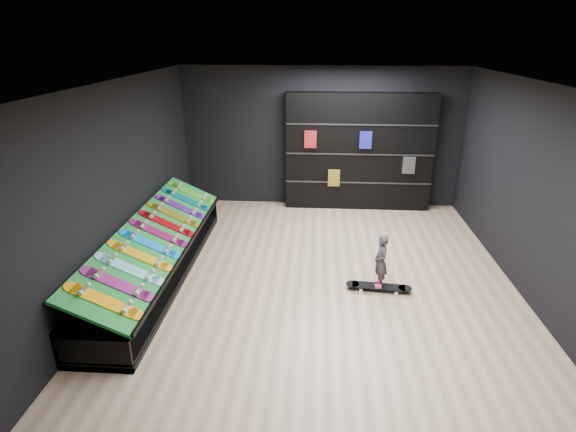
# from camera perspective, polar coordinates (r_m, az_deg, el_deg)

# --- Properties ---
(floor) EXTENTS (6.00, 7.00, 0.01)m
(floor) POSITION_cam_1_polar(r_m,az_deg,el_deg) (7.15, 3.94, -8.15)
(floor) COLOR tan
(floor) RESTS_ON ground
(ceiling) EXTENTS (6.00, 7.00, 0.01)m
(ceiling) POSITION_cam_1_polar(r_m,az_deg,el_deg) (6.20, 4.68, 16.52)
(ceiling) COLOR white
(ceiling) RESTS_ON ground
(wall_back) EXTENTS (6.00, 0.02, 3.00)m
(wall_back) POSITION_cam_1_polar(r_m,az_deg,el_deg) (9.90, 4.22, 9.84)
(wall_back) COLOR black
(wall_back) RESTS_ON ground
(wall_front) EXTENTS (6.00, 0.02, 3.00)m
(wall_front) POSITION_cam_1_polar(r_m,az_deg,el_deg) (3.40, 4.46, -16.07)
(wall_front) COLOR black
(wall_front) RESTS_ON ground
(wall_left) EXTENTS (0.02, 7.00, 3.00)m
(wall_left) POSITION_cam_1_polar(r_m,az_deg,el_deg) (7.15, -20.58, 3.61)
(wall_left) COLOR black
(wall_left) RESTS_ON ground
(wall_right) EXTENTS (0.02, 7.00, 3.00)m
(wall_right) POSITION_cam_1_polar(r_m,az_deg,el_deg) (7.21, 28.87, 2.39)
(wall_right) COLOR black
(wall_right) RESTS_ON ground
(display_rack) EXTENTS (0.90, 4.50, 0.50)m
(display_rack) POSITION_cam_1_polar(r_m,az_deg,el_deg) (7.45, -16.12, -5.54)
(display_rack) COLOR black
(display_rack) RESTS_ON ground
(turf_ramp) EXTENTS (0.92, 4.50, 0.46)m
(turf_ramp) POSITION_cam_1_polar(r_m,az_deg,el_deg) (7.24, -16.13, -2.32)
(turf_ramp) COLOR #106923
(turf_ramp) RESTS_ON display_rack
(back_shelving) EXTENTS (3.11, 0.36, 2.49)m
(back_shelving) POSITION_cam_1_polar(r_m,az_deg,el_deg) (9.82, 8.98, 8.01)
(back_shelving) COLOR black
(back_shelving) RESTS_ON ground
(floor_skateboard) EXTENTS (1.00, 0.31, 0.09)m
(floor_skateboard) POSITION_cam_1_polar(r_m,az_deg,el_deg) (6.98, 11.40, -9.00)
(floor_skateboard) COLOR black
(floor_skateboard) RESTS_ON ground
(child) EXTENTS (0.16, 0.21, 0.50)m
(child) POSITION_cam_1_polar(r_m,az_deg,el_deg) (6.84, 11.59, -6.86)
(child) COLOR black
(child) RESTS_ON floor_skateboard
(display_board_0) EXTENTS (0.93, 0.22, 0.50)m
(display_board_0) POSITION_cam_1_polar(r_m,az_deg,el_deg) (5.68, -22.28, -9.96)
(display_board_0) COLOR yellow
(display_board_0) RESTS_ON turf_ramp
(display_board_1) EXTENTS (0.93, 0.22, 0.50)m
(display_board_1) POSITION_cam_1_polar(r_m,az_deg,el_deg) (5.97, -20.77, -8.08)
(display_board_1) COLOR #2626BF
(display_board_1) RESTS_ON turf_ramp
(display_board_2) EXTENTS (0.93, 0.22, 0.50)m
(display_board_2) POSITION_cam_1_polar(r_m,az_deg,el_deg) (6.27, -19.41, -6.38)
(display_board_2) COLOR #0CB2E5
(display_board_2) RESTS_ON turf_ramp
(display_board_3) EXTENTS (0.93, 0.22, 0.50)m
(display_board_3) POSITION_cam_1_polar(r_m,az_deg,el_deg) (6.58, -18.18, -4.83)
(display_board_3) COLOR orange
(display_board_3) RESTS_ON turf_ramp
(display_board_4) EXTENTS (0.93, 0.22, 0.50)m
(display_board_4) POSITION_cam_1_polar(r_m,az_deg,el_deg) (6.90, -17.07, -3.41)
(display_board_4) COLOR blue
(display_board_4) RESTS_ON turf_ramp
(display_board_5) EXTENTS (0.93, 0.22, 0.50)m
(display_board_5) POSITION_cam_1_polar(r_m,az_deg,el_deg) (7.22, -16.06, -2.13)
(display_board_5) COLOR #E5198C
(display_board_5) RESTS_ON turf_ramp
(display_board_6) EXTENTS (0.93, 0.22, 0.50)m
(display_board_6) POSITION_cam_1_polar(r_m,az_deg,el_deg) (7.55, -15.14, -0.95)
(display_board_6) COLOR red
(display_board_6) RESTS_ON turf_ramp
(display_board_7) EXTENTS (0.93, 0.22, 0.50)m
(display_board_7) POSITION_cam_1_polar(r_m,az_deg,el_deg) (7.88, -14.30, 0.13)
(display_board_7) COLOR yellow
(display_board_7) RESTS_ON turf_ramp
(display_board_8) EXTENTS (0.93, 0.22, 0.50)m
(display_board_8) POSITION_cam_1_polar(r_m,az_deg,el_deg) (8.22, -13.52, 1.12)
(display_board_8) COLOR purple
(display_board_8) RESTS_ON turf_ramp
(display_board_9) EXTENTS (0.93, 0.22, 0.50)m
(display_board_9) POSITION_cam_1_polar(r_m,az_deg,el_deg) (8.56, -12.81, 2.04)
(display_board_9) COLOR #0C8C99
(display_board_9) RESTS_ON turf_ramp
(display_board_10) EXTENTS (0.93, 0.22, 0.50)m
(display_board_10) POSITION_cam_1_polar(r_m,az_deg,el_deg) (8.90, -12.15, 2.88)
(display_board_10) COLOR green
(display_board_10) RESTS_ON turf_ramp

